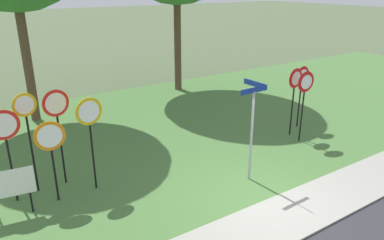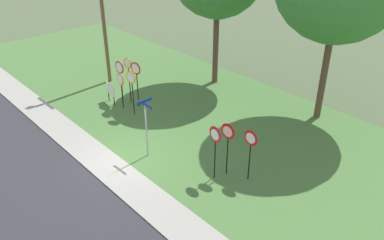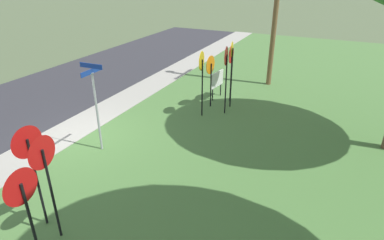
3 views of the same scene
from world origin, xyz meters
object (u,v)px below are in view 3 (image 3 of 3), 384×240
(street_name_post, at_px, (96,100))
(notice_board, at_px, (217,81))
(stop_sign_far_center, at_px, (231,61))
(stop_sign_near_left, at_px, (226,66))
(yield_sign_far_left, at_px, (30,154))
(stop_sign_far_right, at_px, (232,62))
(stop_sign_near_right, at_px, (202,70))
(stop_sign_far_left, at_px, (211,70))
(yield_sign_near_left, at_px, (44,164))
(yield_sign_near_right, at_px, (24,199))

(street_name_post, height_order, notice_board, street_name_post)
(notice_board, bearing_deg, street_name_post, -8.73)
(stop_sign_far_center, bearing_deg, stop_sign_near_left, 5.85)
(stop_sign_far_center, xyz_separation_m, yield_sign_far_left, (9.23, -1.39, 0.07))
(stop_sign_far_right, height_order, notice_board, stop_sign_far_right)
(stop_sign_near_right, xyz_separation_m, stop_sign_far_left, (-1.04, -0.05, -0.31))
(stop_sign_near_left, relative_size, notice_board, 2.21)
(stop_sign_far_left, xyz_separation_m, stop_sign_far_center, (-0.91, 0.58, 0.23))
(stop_sign_far_center, height_order, yield_sign_near_left, yield_sign_near_left)
(stop_sign_near_right, bearing_deg, stop_sign_far_left, 173.63)
(yield_sign_far_left, xyz_separation_m, notice_board, (-9.38, 0.71, -1.08))
(yield_sign_near_left, bearing_deg, street_name_post, -159.15)
(stop_sign_near_right, bearing_deg, street_name_post, -35.32)
(yield_sign_near_right, bearing_deg, stop_sign_near_left, 175.42)
(yield_sign_near_right, xyz_separation_m, notice_board, (-10.42, -0.32, -0.97))
(stop_sign_far_center, bearing_deg, stop_sign_near_right, -19.44)
(stop_sign_far_right, bearing_deg, yield_sign_far_left, -21.27)
(yield_sign_near_right, relative_size, notice_board, 1.94)
(stop_sign_far_left, distance_m, yield_sign_near_right, 9.37)
(stop_sign_near_right, xyz_separation_m, yield_sign_far_left, (7.28, -0.86, -0.01))
(stop_sign_far_left, relative_size, yield_sign_near_left, 0.88)
(yield_sign_near_left, xyz_separation_m, notice_board, (-9.54, 0.12, -1.06))
(yield_sign_far_left, bearing_deg, stop_sign_near_right, 177.55)
(yield_sign_near_left, bearing_deg, stop_sign_far_center, 170.85)
(yield_sign_near_left, height_order, street_name_post, street_name_post)
(notice_board, bearing_deg, yield_sign_near_right, 9.45)
(stop_sign_far_left, distance_m, stop_sign_far_right, 0.94)
(stop_sign_far_left, relative_size, yield_sign_near_right, 0.92)
(stop_sign_near_right, distance_m, yield_sign_near_right, 8.33)
(yield_sign_near_right, distance_m, yield_sign_far_left, 1.47)
(stop_sign_near_right, relative_size, notice_board, 2.11)
(stop_sign_far_center, bearing_deg, yield_sign_near_left, -9.20)
(stop_sign_far_right, relative_size, notice_board, 2.25)
(stop_sign_far_center, xyz_separation_m, street_name_post, (5.87, -2.45, -0.10))
(stop_sign_near_right, bearing_deg, yield_sign_near_left, -11.22)
(stop_sign_near_right, relative_size, stop_sign_far_right, 0.94)
(stop_sign_far_left, distance_m, yield_sign_near_left, 8.49)
(stop_sign_far_center, bearing_deg, yield_sign_far_left, -12.94)
(stop_sign_near_right, distance_m, street_name_post, 4.37)
(stop_sign_far_center, height_order, yield_sign_near_right, stop_sign_far_center)
(notice_board, bearing_deg, stop_sign_far_right, 58.74)
(yield_sign_far_left, bearing_deg, notice_board, 179.94)
(yield_sign_far_left, bearing_deg, street_name_post, -158.22)
(stop_sign_far_left, bearing_deg, stop_sign_far_right, 116.73)
(yield_sign_near_right, distance_m, notice_board, 10.47)
(yield_sign_near_right, bearing_deg, stop_sign_far_center, 177.25)
(stop_sign_near_left, height_order, stop_sign_far_right, stop_sign_far_right)
(stop_sign_near_right, bearing_deg, stop_sign_far_right, 142.75)
(yield_sign_near_left, bearing_deg, stop_sign_far_left, 174.21)
(stop_sign_far_right, bearing_deg, street_name_post, -37.45)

